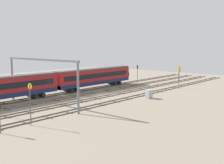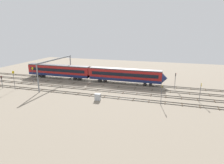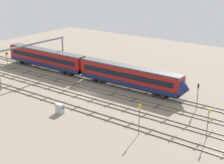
{
  "view_description": "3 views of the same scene",
  "coord_description": "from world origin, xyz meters",
  "px_view_note": "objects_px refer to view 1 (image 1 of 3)",
  "views": [
    {
      "loc": [
        -45.43,
        -41.83,
        10.75
      ],
      "look_at": [
        7.04,
        2.63,
        1.83
      ],
      "focal_mm": 46.56,
      "sensor_mm": 36.0,
      "label": 1
    },
    {
      "loc": [
        20.32,
        -53.76,
        17.14
      ],
      "look_at": [
        3.34,
        1.36,
        1.79
      ],
      "focal_mm": 31.29,
      "sensor_mm": 36.0,
      "label": 2
    },
    {
      "loc": [
        43.35,
        -49.44,
        24.52
      ],
      "look_at": [
        4.76,
        2.88,
        2.48
      ],
      "focal_mm": 54.92,
      "sensor_mm": 36.0,
      "label": 3
    }
  ],
  "objects_px": {
    "speed_sign_distant_end": "(179,75)",
    "signal_light_trackside_approach": "(137,71)",
    "speed_sign_mid_trackside": "(179,72)",
    "speed_sign_far_trackside": "(30,99)",
    "relay_cabinet": "(149,94)",
    "overhead_gantry": "(41,70)",
    "train": "(57,82)"
  },
  "relations": [
    {
      "from": "speed_sign_distant_end",
      "to": "signal_light_trackside_approach",
      "type": "relative_size",
      "value": 1.04
    },
    {
      "from": "speed_sign_mid_trackside",
      "to": "speed_sign_far_trackside",
      "type": "bearing_deg",
      "value": -174.55
    },
    {
      "from": "speed_sign_far_trackside",
      "to": "relay_cabinet",
      "type": "distance_m",
      "value": 26.94
    },
    {
      "from": "overhead_gantry",
      "to": "speed_sign_distant_end",
      "type": "distance_m",
      "value": 35.06
    },
    {
      "from": "overhead_gantry",
      "to": "relay_cabinet",
      "type": "height_order",
      "value": "overhead_gantry"
    },
    {
      "from": "signal_light_trackside_approach",
      "to": "speed_sign_distant_end",
      "type": "bearing_deg",
      "value": -102.12
    },
    {
      "from": "overhead_gantry",
      "to": "speed_sign_distant_end",
      "type": "bearing_deg",
      "value": -15.0
    },
    {
      "from": "overhead_gantry",
      "to": "speed_sign_mid_trackside",
      "type": "bearing_deg",
      "value": -5.78
    },
    {
      "from": "signal_light_trackside_approach",
      "to": "relay_cabinet",
      "type": "bearing_deg",
      "value": -139.33
    },
    {
      "from": "relay_cabinet",
      "to": "speed_sign_far_trackside",
      "type": "bearing_deg",
      "value": 177.39
    },
    {
      "from": "signal_light_trackside_approach",
      "to": "relay_cabinet",
      "type": "height_order",
      "value": "signal_light_trackside_approach"
    },
    {
      "from": "overhead_gantry",
      "to": "signal_light_trackside_approach",
      "type": "relative_size",
      "value": 3.94
    },
    {
      "from": "speed_sign_far_trackside",
      "to": "speed_sign_distant_end",
      "type": "relative_size",
      "value": 1.12
    },
    {
      "from": "speed_sign_distant_end",
      "to": "relay_cabinet",
      "type": "xyz_separation_m",
      "value": [
        -15.48,
        -1.38,
        -2.44
      ]
    },
    {
      "from": "speed_sign_mid_trackside",
      "to": "signal_light_trackside_approach",
      "type": "relative_size",
      "value": 0.99
    },
    {
      "from": "speed_sign_far_trackside",
      "to": "speed_sign_distant_end",
      "type": "xyz_separation_m",
      "value": [
        42.25,
        0.16,
        -0.28
      ]
    },
    {
      "from": "train",
      "to": "overhead_gantry",
      "type": "bearing_deg",
      "value": -141.9
    },
    {
      "from": "speed_sign_mid_trackside",
      "to": "relay_cabinet",
      "type": "bearing_deg",
      "value": -165.95
    },
    {
      "from": "speed_sign_far_trackside",
      "to": "signal_light_trackside_approach",
      "type": "bearing_deg",
      "value": 18.03
    },
    {
      "from": "train",
      "to": "speed_sign_far_trackside",
      "type": "relative_size",
      "value": 8.84
    },
    {
      "from": "signal_light_trackside_approach",
      "to": "relay_cabinet",
      "type": "xyz_separation_m",
      "value": [
        -18.61,
        -15.99,
        -2.33
      ]
    },
    {
      "from": "train",
      "to": "relay_cabinet",
      "type": "height_order",
      "value": "train"
    },
    {
      "from": "overhead_gantry",
      "to": "speed_sign_far_trackside",
      "type": "xyz_separation_m",
      "value": [
        -8.51,
        -9.2,
        -2.77
      ]
    },
    {
      "from": "speed_sign_far_trackside",
      "to": "signal_light_trackside_approach",
      "type": "height_order",
      "value": "speed_sign_far_trackside"
    },
    {
      "from": "train",
      "to": "overhead_gantry",
      "type": "xyz_separation_m",
      "value": [
        -9.21,
        -7.22,
        3.69
      ]
    },
    {
      "from": "train",
      "to": "speed_sign_distant_end",
      "type": "relative_size",
      "value": 9.89
    },
    {
      "from": "train",
      "to": "signal_light_trackside_approach",
      "type": "height_order",
      "value": "train"
    },
    {
      "from": "speed_sign_mid_trackside",
      "to": "relay_cabinet",
      "type": "height_order",
      "value": "speed_sign_mid_trackside"
    },
    {
      "from": "overhead_gantry",
      "to": "speed_sign_mid_trackside",
      "type": "relative_size",
      "value": 3.97
    },
    {
      "from": "speed_sign_mid_trackside",
      "to": "relay_cabinet",
      "type": "xyz_separation_m",
      "value": [
        -24.4,
        -6.11,
        -2.3
      ]
    },
    {
      "from": "overhead_gantry",
      "to": "signal_light_trackside_approach",
      "type": "xyz_separation_m",
      "value": [
        36.87,
        5.57,
        -3.17
      ]
    },
    {
      "from": "speed_sign_distant_end",
      "to": "train",
      "type": "bearing_deg",
      "value": 146.46
    }
  ]
}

